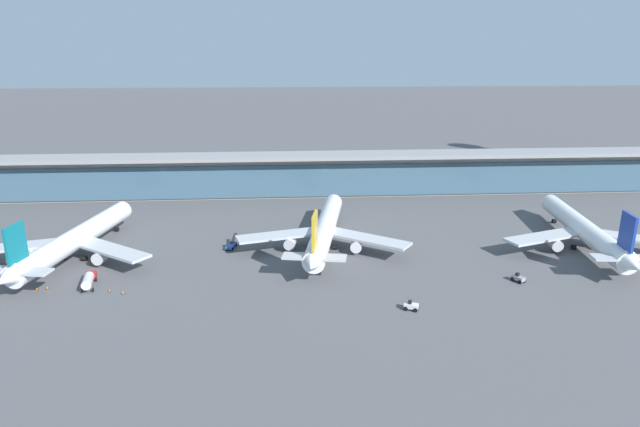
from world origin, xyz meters
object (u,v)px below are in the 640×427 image
at_px(airliner_centre_stand, 325,229).
at_px(airliner_right_stand, 585,230).
at_px(safety_cone_delta, 36,288).
at_px(service_truck_by_tail_white, 411,306).
at_px(airliner_left_stand, 74,240).
at_px(service_truck_mid_apron_grey, 518,278).
at_px(safety_cone_alpha, 109,290).
at_px(service_truck_under_wing_red, 89,280).
at_px(safety_cone_bravo, 123,293).
at_px(service_truck_near_nose_blue, 231,245).
at_px(safety_cone_charlie, 47,288).

height_order(airliner_centre_stand, airliner_right_stand, same).
bearing_deg(safety_cone_delta, service_truck_by_tail_white, -10.70).
height_order(airliner_left_stand, service_truck_mid_apron_grey, airliner_left_stand).
bearing_deg(safety_cone_alpha, safety_cone_delta, 172.74).
xyz_separation_m(service_truck_under_wing_red, service_truck_mid_apron_grey, (95.72, -3.80, -0.83)).
relative_size(service_truck_by_tail_white, safety_cone_alpha, 4.71).
bearing_deg(safety_cone_delta, safety_cone_bravo, -10.09).
relative_size(airliner_right_stand, service_truck_by_tail_white, 17.83).
height_order(airliner_centre_stand, service_truck_by_tail_white, airliner_centre_stand).
height_order(airliner_centre_stand, safety_cone_bravo, airliner_centre_stand).
xyz_separation_m(service_truck_by_tail_white, safety_cone_bravo, (-60.07, 11.56, -0.56)).
height_order(airliner_right_stand, safety_cone_delta, airliner_right_stand).
height_order(airliner_left_stand, safety_cone_bravo, airliner_left_stand).
bearing_deg(service_truck_by_tail_white, airliner_right_stand, 31.14).
distance_m(service_truck_under_wing_red, safety_cone_delta, 11.12).
height_order(service_truck_mid_apron_grey, safety_cone_delta, service_truck_mid_apron_grey).
xyz_separation_m(service_truck_under_wing_red, safety_cone_alpha, (5.18, -2.84, -1.39)).
relative_size(service_truck_under_wing_red, service_truck_mid_apron_grey, 2.66).
distance_m(airliner_right_stand, safety_cone_delta, 133.89).
relative_size(service_truck_near_nose_blue, safety_cone_alpha, 9.91).
relative_size(service_truck_by_tail_white, safety_cone_delta, 4.71).
relative_size(airliner_left_stand, safety_cone_alpha, 83.55).
distance_m(service_truck_near_nose_blue, safety_cone_alpha, 35.00).
bearing_deg(safety_cone_bravo, safety_cone_charlie, 167.90).
bearing_deg(safety_cone_charlie, safety_cone_bravo, -12.10).
xyz_separation_m(service_truck_by_tail_white, safety_cone_alpha, (-63.30, 12.96, -0.56)).
xyz_separation_m(airliner_right_stand, safety_cone_bravo, (-113.29, -20.59, -4.61)).
bearing_deg(safety_cone_bravo, airliner_right_stand, 10.30).
xyz_separation_m(airliner_left_stand, airliner_centre_stand, (62.62, 3.71, 0.00)).
relative_size(service_truck_near_nose_blue, service_truck_under_wing_red, 0.78).
bearing_deg(safety_cone_bravo, safety_cone_delta, 169.91).
height_order(service_truck_by_tail_white, safety_cone_delta, service_truck_by_tail_white).
height_order(service_truck_near_nose_blue, service_truck_under_wing_red, service_truck_under_wing_red).
bearing_deg(airliner_centre_stand, service_truck_under_wing_red, -158.32).
bearing_deg(safety_cone_charlie, safety_cone_alpha, -9.34).
bearing_deg(airliner_left_stand, safety_cone_bravo, -51.86).
xyz_separation_m(airliner_centre_stand, service_truck_mid_apron_grey, (41.90, -25.20, -4.06)).
bearing_deg(service_truck_near_nose_blue, safety_cone_delta, -149.91).
xyz_separation_m(airliner_centre_stand, service_truck_near_nose_blue, (-24.56, 1.15, -4.12)).
bearing_deg(service_truck_mid_apron_grey, service_truck_by_tail_white, -156.24).
xyz_separation_m(airliner_left_stand, airliner_right_stand, (130.50, -1.33, 0.00)).
distance_m(airliner_left_stand, service_truck_near_nose_blue, 38.59).
height_order(safety_cone_bravo, safety_cone_charlie, same).
distance_m(airliner_centre_stand, service_truck_under_wing_red, 58.01).
distance_m(airliner_centre_stand, safety_cone_bravo, 52.35).
distance_m(service_truck_by_tail_white, safety_cone_bravo, 61.17).
relative_size(service_truck_by_tail_white, safety_cone_bravo, 4.71).
distance_m(safety_cone_alpha, safety_cone_bravo, 3.52).
height_order(airliner_right_stand, safety_cone_bravo, airliner_right_stand).
relative_size(service_truck_mid_apron_grey, service_truck_by_tail_white, 1.01).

